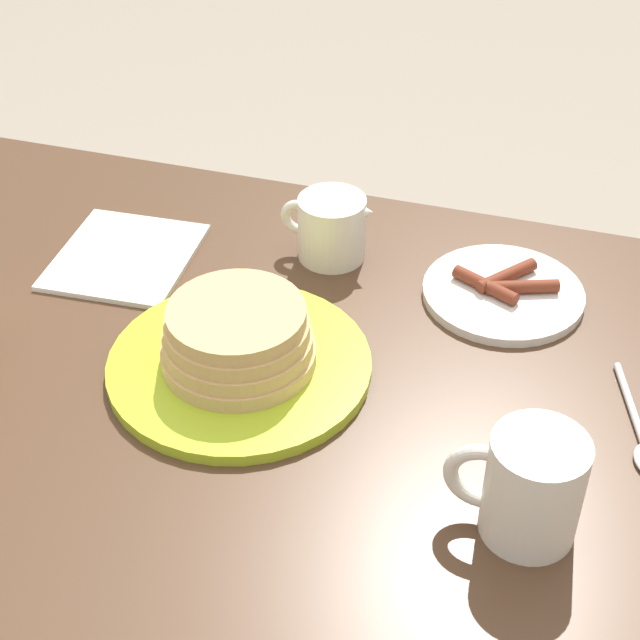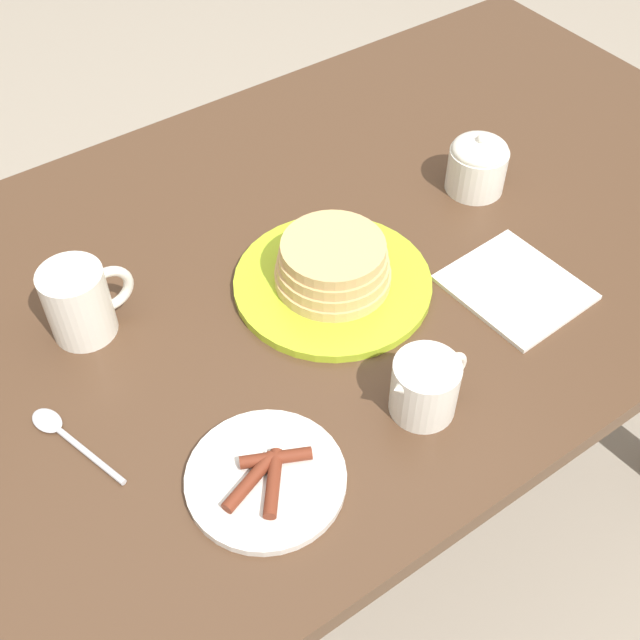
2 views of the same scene
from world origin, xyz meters
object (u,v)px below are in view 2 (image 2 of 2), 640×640
(creamer_pitcher, at_px, (424,387))
(coffee_mug, at_px, (80,301))
(pancake_plate, at_px, (333,271))
(napkin, at_px, (515,287))
(spoon, at_px, (63,433))
(side_plate_bacon, at_px, (266,478))
(sugar_bowl, at_px, (478,164))

(creamer_pitcher, bearing_deg, coffee_mug, 128.29)
(pancake_plate, bearing_deg, napkin, -36.17)
(pancake_plate, relative_size, spoon, 1.75)
(side_plate_bacon, distance_m, coffee_mug, 0.31)
(pancake_plate, relative_size, coffee_mug, 2.30)
(napkin, bearing_deg, sugar_bowl, 62.28)
(coffee_mug, distance_m, napkin, 0.54)
(side_plate_bacon, distance_m, sugar_bowl, 0.56)
(side_plate_bacon, relative_size, creamer_pitcher, 1.56)
(pancake_plate, relative_size, napkin, 1.51)
(coffee_mug, xyz_separation_m, napkin, (0.47, -0.25, -0.05))
(pancake_plate, bearing_deg, coffee_mug, 158.39)
(coffee_mug, relative_size, spoon, 0.76)
(side_plate_bacon, xyz_separation_m, coffee_mug, (-0.06, 0.30, 0.04))
(sugar_bowl, bearing_deg, coffee_mug, 173.25)
(creamer_pitcher, distance_m, napkin, 0.23)
(spoon, bearing_deg, creamer_pitcher, -29.76)
(sugar_bowl, bearing_deg, spoon, -174.75)
(sugar_bowl, distance_m, napkin, 0.21)
(pancake_plate, distance_m, coffee_mug, 0.31)
(sugar_bowl, bearing_deg, creamer_pitcher, -140.68)
(creamer_pitcher, bearing_deg, pancake_plate, 82.07)
(side_plate_bacon, distance_m, creamer_pitcher, 0.20)
(coffee_mug, bearing_deg, creamer_pitcher, -51.71)
(side_plate_bacon, relative_size, spoon, 1.17)
(side_plate_bacon, relative_size, coffee_mug, 1.54)
(pancake_plate, xyz_separation_m, side_plate_bacon, (-0.22, -0.19, -0.02))
(creamer_pitcher, height_order, napkin, creamer_pitcher)
(pancake_plate, xyz_separation_m, creamer_pitcher, (-0.03, -0.21, 0.01))
(pancake_plate, height_order, side_plate_bacon, pancake_plate)
(pancake_plate, height_order, spoon, pancake_plate)
(side_plate_bacon, bearing_deg, spoon, 130.41)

